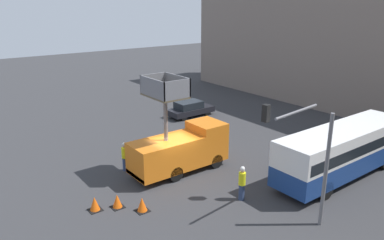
{
  "coord_description": "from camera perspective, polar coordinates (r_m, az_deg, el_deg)",
  "views": [
    {
      "loc": [
        17.18,
        -11.65,
        10.17
      ],
      "look_at": [
        -0.43,
        1.62,
        3.19
      ],
      "focal_mm": 35.0,
      "sensor_mm": 36.0,
      "label": 1
    }
  ],
  "objects": [
    {
      "name": "traffic_light_pole",
      "position": [
        18.45,
        16.43,
        -3.39
      ],
      "size": [
        3.71,
        3.46,
        5.56
      ],
      "color": "slate",
      "rests_on": "ground_plane"
    },
    {
      "name": "road_worker_directing",
      "position": [
        20.32,
        7.62,
        -9.49
      ],
      "size": [
        0.38,
        0.38,
        1.94
      ],
      "rotation": [
        0.0,
        0.0,
        1.41
      ],
      "color": "navy",
      "rests_on": "ground_plane"
    },
    {
      "name": "parked_car_curbside",
      "position": [
        34.65,
        -0.31,
        1.75
      ],
      "size": [
        1.83,
        4.35,
        1.43
      ],
      "color": "black",
      "rests_on": "ground_plane"
    },
    {
      "name": "traffic_cone_mid_road",
      "position": [
        20.11,
        -14.61,
        -12.28
      ],
      "size": [
        0.66,
        0.66,
        0.75
      ],
      "color": "black",
      "rests_on": "ground_plane"
    },
    {
      "name": "ground_plane",
      "position": [
        23.12,
        -2.59,
        -8.55
      ],
      "size": [
        120.0,
        120.0,
        0.0
      ],
      "primitive_type": "plane",
      "color": "#333335"
    },
    {
      "name": "utility_truck",
      "position": [
        23.19,
        -1.73,
        -4.2
      ],
      "size": [
        2.56,
        6.26,
        6.13
      ],
      "color": "orange",
      "rests_on": "ground_plane"
    },
    {
      "name": "road_worker_near_truck",
      "position": [
        23.82,
        -10.21,
        -5.48
      ],
      "size": [
        0.38,
        0.38,
        1.91
      ],
      "rotation": [
        0.0,
        0.0,
        2.61
      ],
      "color": "navy",
      "rests_on": "ground_plane"
    },
    {
      "name": "traffic_cone_far_side",
      "position": [
        20.12,
        -11.32,
        -12.05
      ],
      "size": [
        0.64,
        0.64,
        0.73
      ],
      "color": "black",
      "rests_on": "ground_plane"
    },
    {
      "name": "traffic_cone_near_truck",
      "position": [
        19.6,
        -7.61,
        -12.67
      ],
      "size": [
        0.66,
        0.66,
        0.75
      ],
      "color": "black",
      "rests_on": "ground_plane"
    },
    {
      "name": "city_bus",
      "position": [
        24.18,
        22.07,
        -4.02
      ],
      "size": [
        2.54,
        10.3,
        3.07
      ],
      "rotation": [
        0.0,
        0.0,
        1.27
      ],
      "color": "navy",
      "rests_on": "ground_plane"
    }
  ]
}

